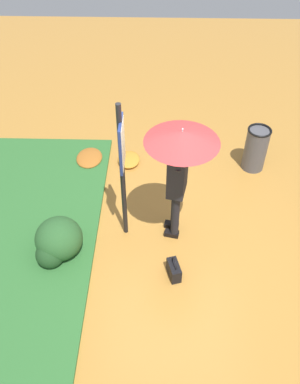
% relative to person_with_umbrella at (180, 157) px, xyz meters
% --- Properties ---
extents(ground_plane, '(18.00, 18.00, 0.00)m').
position_rel_person_with_umbrella_xyz_m(ground_plane, '(0.21, 0.05, -1.55)').
color(ground_plane, '#B27A33').
extents(person_with_umbrella, '(0.96, 0.96, 2.04)m').
position_rel_person_with_umbrella_xyz_m(person_with_umbrella, '(0.00, 0.00, 0.00)').
color(person_with_umbrella, black).
rests_on(person_with_umbrella, ground_plane).
extents(info_sign_post, '(0.44, 0.07, 2.30)m').
position_rel_person_with_umbrella_xyz_m(info_sign_post, '(-0.05, -0.76, -0.11)').
color(info_sign_post, black).
rests_on(info_sign_post, ground_plane).
extents(handbag, '(0.33, 0.22, 0.37)m').
position_rel_person_with_umbrella_xyz_m(handbag, '(0.75, -0.03, -1.42)').
color(handbag, black).
rests_on(handbag, ground_plane).
extents(trash_bin, '(0.42, 0.42, 0.83)m').
position_rel_person_with_umbrella_xyz_m(trash_bin, '(-1.68, 1.45, -1.13)').
color(trash_bin, '#4C4C51').
rests_on(trash_bin, ground_plane).
extents(shrub_cluster, '(0.76, 0.69, 0.62)m').
position_rel_person_with_umbrella_xyz_m(shrub_cluster, '(0.42, -1.71, -1.26)').
color(shrub_cluster, '#285628').
rests_on(shrub_cluster, ground_plane).
extents(leaf_pile_near_person, '(0.60, 0.48, 0.13)m').
position_rel_person_with_umbrella_xyz_m(leaf_pile_near_person, '(-1.77, -1.57, -1.49)').
color(leaf_pile_near_person, '#A86023').
rests_on(leaf_pile_near_person, ground_plane).
extents(leaf_pile_by_bench, '(0.51, 0.41, 0.11)m').
position_rel_person_with_umbrella_xyz_m(leaf_pile_by_bench, '(-1.75, -0.83, -1.50)').
color(leaf_pile_by_bench, '#C68428').
rests_on(leaf_pile_by_bench, ground_plane).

